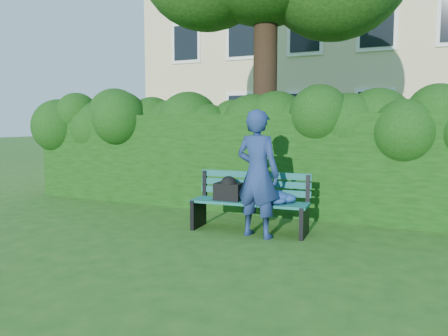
% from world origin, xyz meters
% --- Properties ---
extents(ground, '(80.00, 80.00, 0.00)m').
position_xyz_m(ground, '(0.00, 0.00, 0.00)').
color(ground, '#245119').
rests_on(ground, ground).
extents(apartment_building, '(16.00, 8.08, 12.00)m').
position_xyz_m(apartment_building, '(-0.00, 13.99, 6.00)').
color(apartment_building, '#D2BD8C').
rests_on(apartment_building, ground).
extents(hedge, '(10.00, 1.00, 1.80)m').
position_xyz_m(hedge, '(0.00, 2.20, 0.90)').
color(hedge, black).
rests_on(hedge, ground).
extents(park_bench, '(1.81, 0.68, 0.89)m').
position_xyz_m(park_bench, '(0.47, 0.60, 0.50)').
color(park_bench, '#105047').
rests_on(park_bench, ground).
extents(man_reading, '(0.74, 0.55, 1.84)m').
position_xyz_m(man_reading, '(0.65, 0.34, 0.92)').
color(man_reading, navy).
rests_on(man_reading, ground).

